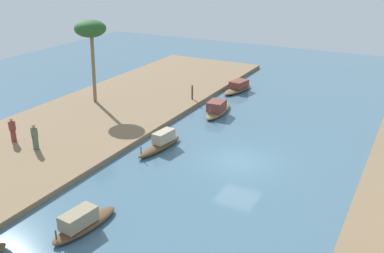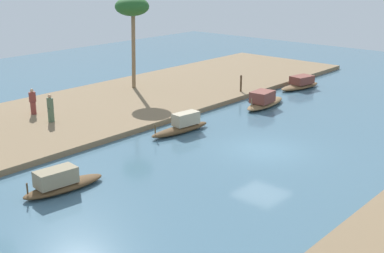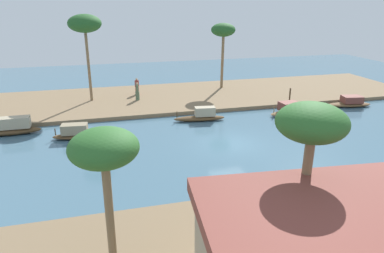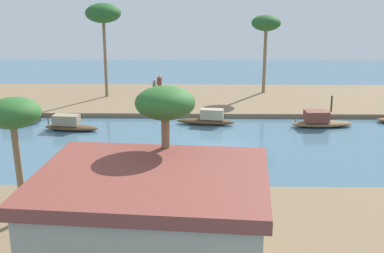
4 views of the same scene
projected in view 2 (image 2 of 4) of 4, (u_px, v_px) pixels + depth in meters
river_water at (263, 150)px, 27.15m from camera, size 70.77×70.77×0.00m
riverbank_left at (107, 106)px, 34.94m from camera, size 45.84×11.04×0.32m
sampan_open_hull at (182, 126)px, 29.87m from camera, size 4.17×1.33×1.12m
sampan_foreground at (301, 84)px, 40.39m from camera, size 4.18×1.90×0.98m
sampan_downstream_large at (264, 101)px, 35.19m from camera, size 4.38×1.59×1.13m
sampan_midstream at (61, 182)px, 22.13m from camera, size 3.82×1.48×1.05m
person_on_near_bank at (33, 103)px, 32.26m from camera, size 0.43×0.42×1.62m
person_by_mooring at (51, 110)px, 30.71m from camera, size 0.41×0.43×1.66m
mooring_post at (241, 83)px, 38.03m from camera, size 0.14×0.14×1.21m
palm_tree_left_near at (132, 9)px, 37.62m from camera, size 2.48×2.48×6.68m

